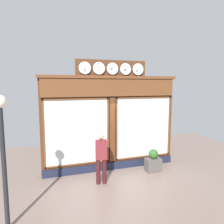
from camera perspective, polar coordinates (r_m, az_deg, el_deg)
name	(u,v)px	position (r m, az deg, el deg)	size (l,w,h in m)	color
ground_plane	(146,210)	(6.01, 9.23, -24.65)	(14.00, 14.00, 0.00)	#7A665B
shop_facade	(111,122)	(7.93, -0.28, -2.67)	(5.16, 0.42, 4.05)	#4C2B16
pedestrian	(101,156)	(6.91, -2.91, -11.64)	(0.39, 0.28, 1.69)	#3A1316
street_lamp	(2,140)	(5.06, -27.39, -6.78)	(0.28, 0.28, 2.97)	black
planter_box	(153,165)	(8.22, 10.97, -13.73)	(0.56, 0.36, 0.48)	#4C4742
planter_shrub	(153,154)	(8.08, 11.04, -10.99)	(0.35, 0.35, 0.35)	#285623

